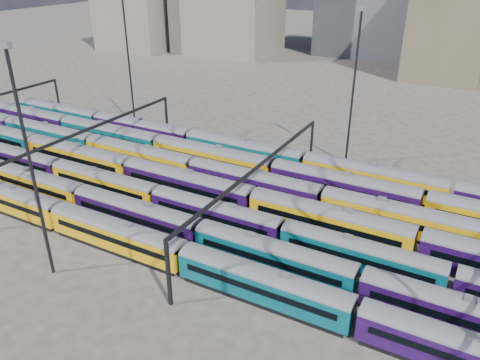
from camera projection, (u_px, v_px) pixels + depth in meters
The scene contains 13 objects.
ground at pixel (197, 201), 68.53m from camera, with size 500.00×500.00×0.00m, color #403C36.
rake_0 at pixel (184, 255), 52.01m from camera, with size 116.91×2.85×4.79m.
rake_1 at pixel (81, 195), 64.91m from camera, with size 117.02×2.86×4.80m.
rake_2 at pixel (105, 181), 69.05m from camera, with size 133.42×2.79×4.68m.
rake_3 at pixel (129, 168), 72.64m from camera, with size 128.81×3.14×5.29m.
rake_4 at pixel (193, 167), 72.98m from camera, with size 126.77×3.09×5.21m.
rake_5 at pixel (158, 144), 81.44m from camera, with size 132.32×3.23×5.44m.
rake_6 at pixel (304, 162), 74.51m from camera, with size 131.13×3.20×5.39m.
gantry_1 at pixel (89, 135), 74.19m from camera, with size 0.35×40.35×8.03m.
gantry_2 at pixel (258, 173), 61.26m from camera, with size 0.35×40.35×8.03m.
mast_1 at pixel (128, 59), 92.75m from camera, with size 1.40×0.50×25.60m.
mast_2 at pixel (30, 160), 47.21m from camera, with size 1.40×0.50×25.60m.
mast_3 at pixel (354, 84), 74.94m from camera, with size 1.40×0.50×25.60m.
Camera 1 is at (34.46, -49.90, 32.70)m, focal length 35.00 mm.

